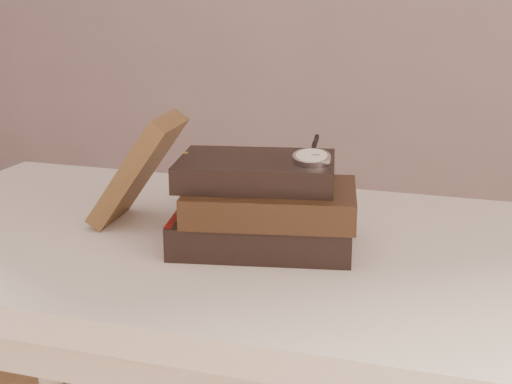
% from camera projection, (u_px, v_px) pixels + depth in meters
% --- Properties ---
extents(table, '(1.00, 0.60, 0.75)m').
position_uv_depth(table, '(197.00, 290.00, 1.06)').
color(table, silver).
rests_on(table, ground).
extents(book_stack, '(0.27, 0.21, 0.12)m').
position_uv_depth(book_stack, '(264.00, 206.00, 0.97)').
color(book_stack, black).
rests_on(book_stack, table).
extents(journal, '(0.14, 0.13, 0.17)m').
position_uv_depth(journal, '(138.00, 169.00, 1.06)').
color(journal, '#442E1A').
rests_on(journal, table).
extents(pocket_watch, '(0.06, 0.15, 0.02)m').
position_uv_depth(pocket_watch, '(312.00, 156.00, 0.94)').
color(pocket_watch, silver).
rests_on(pocket_watch, book_stack).
extents(eyeglasses, '(0.12, 0.13, 0.05)m').
position_uv_depth(eyeglasses, '(211.00, 180.00, 1.06)').
color(eyeglasses, silver).
rests_on(eyeglasses, book_stack).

